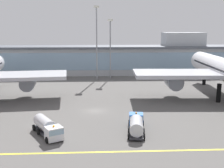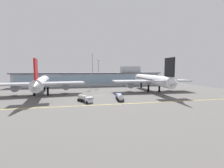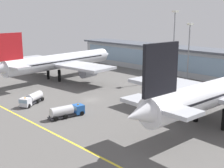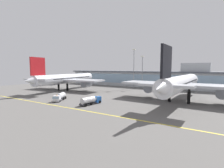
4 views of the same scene
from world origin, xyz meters
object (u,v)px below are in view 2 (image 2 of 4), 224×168
at_px(apron_light_mast_west, 93,66).
at_px(fuel_tanker_truck, 85,98).
at_px(airliner_near_right, 152,80).
at_px(baggage_tug_near, 120,97).
at_px(airliner_near_left, 41,83).
at_px(apron_light_mast_centre, 98,69).

bearing_deg(apron_light_mast_west, fuel_tanker_truck, -98.89).
xyz_separation_m(airliner_near_right, fuel_tanker_truck, (-42.51, -24.17, -5.68)).
bearing_deg(baggage_tug_near, airliner_near_left, 65.14).
relative_size(airliner_near_right, apron_light_mast_west, 2.28).
height_order(fuel_tanker_truck, apron_light_mast_west, apron_light_mast_west).
relative_size(airliner_near_right, baggage_tug_near, 6.31).
height_order(baggage_tug_near, apron_light_mast_centre, apron_light_mast_centre).
bearing_deg(airliner_near_left, apron_light_mast_west, -52.13).
distance_m(fuel_tanker_truck, apron_light_mast_centre, 59.82).
distance_m(baggage_tug_near, apron_light_mast_west, 55.68).
xyz_separation_m(baggage_tug_near, apron_light_mast_west, (-7.05, 53.14, 15.07)).
height_order(airliner_near_left, apron_light_mast_west, apron_light_mast_west).
bearing_deg(apron_light_mast_west, baggage_tug_near, -82.45).
relative_size(fuel_tanker_truck, baggage_tug_near, 0.98).
relative_size(fuel_tanker_truck, apron_light_mast_west, 0.35).
height_order(airliner_near_left, airliner_near_right, airliner_near_right).
relative_size(airliner_near_right, apron_light_mast_centre, 2.76).
distance_m(airliner_near_right, apron_light_mast_west, 46.42).
distance_m(fuel_tanker_truck, baggage_tug_near, 15.59).
bearing_deg(fuel_tanker_truck, apron_light_mast_west, 142.03).
distance_m(airliner_near_right, baggage_tug_near, 35.88).
bearing_deg(apron_light_mast_centre, baggage_tug_near, -87.74).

